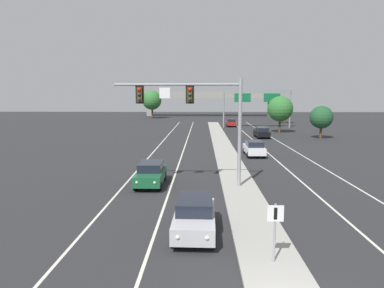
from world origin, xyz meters
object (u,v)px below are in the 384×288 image
car_receding_black (262,132)px  tree_far_right_b (280,109)px  overhead_signal_mast (199,109)px  highway_sign_gantry (257,96)px  tree_far_left_a (152,100)px  car_oncoming_silver (195,216)px  car_receding_red (231,123)px  tree_far_right_a (285,109)px  median_sign_post (275,224)px  tree_far_right_c (321,117)px  car_oncoming_green (151,173)px  car_receding_white (254,148)px

car_receding_black → tree_far_right_b: size_ratio=0.72×
overhead_signal_mast → highway_sign_gantry: (10.99, 46.02, 0.78)m
car_receding_black → tree_far_left_a: (-23.05, 45.55, 4.29)m
car_oncoming_silver → car_receding_red: bearing=83.7°
tree_far_right_a → overhead_signal_mast: bearing=-108.5°
median_sign_post → tree_far_right_c: 41.95m
highway_sign_gantry → tree_far_right_c: (6.65, -17.76, -3.03)m
car_oncoming_silver → overhead_signal_mast: bearing=89.3°
median_sign_post → tree_far_right_c: tree_far_right_c is taller
car_oncoming_green → car_receding_white: size_ratio=1.00×
car_receding_red → tree_far_right_a: bearing=35.3°
car_receding_white → tree_far_right_b: bearing=71.7°
car_receding_white → overhead_signal_mast: bearing=-113.5°
car_receding_red → tree_far_right_c: size_ratio=0.93×
car_receding_red → overhead_signal_mast: bearing=-97.2°
car_oncoming_silver → highway_sign_gantry: highway_sign_gantry is taller
car_receding_red → tree_far_left_a: size_ratio=0.57×
tree_far_right_a → tree_far_right_c: size_ratio=1.04×
tree_far_right_a → tree_far_left_a: 37.31m
median_sign_post → car_receding_black: 40.68m
overhead_signal_mast → car_receding_white: bearing=66.5°
car_oncoming_green → tree_far_right_b: size_ratio=0.72×
highway_sign_gantry → tree_far_right_c: 19.20m
median_sign_post → car_oncoming_silver: size_ratio=0.49×
car_receding_black → tree_far_left_a: tree_far_left_a is taller
highway_sign_gantry → tree_far_right_c: size_ratio=2.76×
highway_sign_gantry → tree_far_right_b: (2.45, -9.50, -2.10)m
tree_far_right_c → tree_far_left_a: bearing=124.1°
car_oncoming_green → overhead_signal_mast: bearing=-11.5°
tree_far_right_b → highway_sign_gantry: bearing=104.5°
tree_far_right_b → tree_far_right_c: bearing=-63.0°
car_receding_white → highway_sign_gantry: highway_sign_gantry is taller
overhead_signal_mast → tree_far_right_c: (17.64, 28.27, -2.25)m
car_receding_white → car_receding_red: size_ratio=1.00×
car_oncoming_green → tree_far_right_c: 34.75m
tree_far_right_a → car_receding_black: bearing=-109.5°
overhead_signal_mast → car_receding_red: 49.16m
car_receding_black → car_receding_red: size_ratio=1.01×
tree_far_left_a → tree_far_right_c: 56.20m
car_oncoming_green → car_receding_black: (12.56, 28.53, 0.00)m
car_oncoming_silver → tree_far_right_b: bearing=73.1°
car_oncoming_silver → tree_far_right_a: (19.47, 65.87, 2.44)m
car_receding_red → car_receding_white: bearing=-90.8°
car_oncoming_silver → car_oncoming_green: 9.24m
overhead_signal_mast → tree_far_right_c: 33.39m
car_oncoming_silver → tree_far_right_b: (13.54, 44.49, 3.24)m
car_receding_black → tree_far_right_a: size_ratio=0.90×
car_oncoming_green → car_receding_white: same height
car_oncoming_silver → car_oncoming_green: bearing=110.7°
car_oncoming_silver → highway_sign_gantry: size_ratio=0.34×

